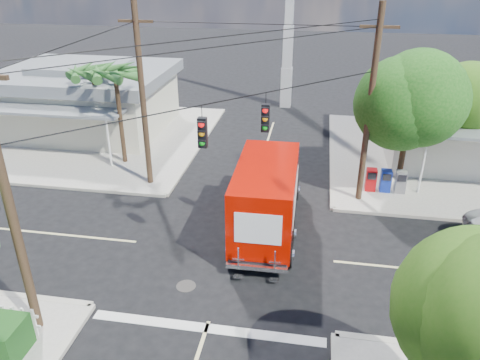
# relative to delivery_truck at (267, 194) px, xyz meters

# --- Properties ---
(ground) EXTENTS (120.00, 120.00, 0.00)m
(ground) POSITION_rel_delivery_truck_xyz_m (-1.16, -1.97, -1.65)
(ground) COLOR black
(ground) RESTS_ON ground
(sidewalk_ne) EXTENTS (14.12, 14.12, 0.14)m
(sidewalk_ne) POSITION_rel_delivery_truck_xyz_m (9.72, 8.91, -1.58)
(sidewalk_ne) COLOR #9B968C
(sidewalk_ne) RESTS_ON ground
(sidewalk_nw) EXTENTS (14.12, 14.12, 0.14)m
(sidewalk_nw) POSITION_rel_delivery_truck_xyz_m (-12.04, 8.91, -1.58)
(sidewalk_nw) COLOR #9B968C
(sidewalk_nw) RESTS_ON ground
(road_markings) EXTENTS (32.00, 32.00, 0.01)m
(road_markings) POSITION_rel_delivery_truck_xyz_m (-1.16, -3.44, -1.65)
(road_markings) COLOR beige
(road_markings) RESTS_ON ground
(building_nw) EXTENTS (10.80, 10.20, 4.30)m
(building_nw) POSITION_rel_delivery_truck_xyz_m (-13.16, 10.50, 0.57)
(building_nw) COLOR beige
(building_nw) RESTS_ON sidewalk_nw
(radio_tower) EXTENTS (0.80, 0.80, 17.00)m
(radio_tower) POSITION_rel_delivery_truck_xyz_m (-0.66, 18.03, 3.99)
(radio_tower) COLOR silver
(radio_tower) RESTS_ON ground
(tree_ne_front) EXTENTS (4.21, 4.14, 6.66)m
(tree_ne_front) POSITION_rel_delivery_truck_xyz_m (6.05, 4.79, 3.11)
(tree_ne_front) COLOR #422D1C
(tree_ne_front) RESTS_ON sidewalk_ne
(tree_ne_back) EXTENTS (3.77, 3.66, 5.82)m
(tree_ne_back) POSITION_rel_delivery_truck_xyz_m (8.65, 6.99, 2.53)
(tree_ne_back) COLOR #422D1C
(tree_ne_back) RESTS_ON sidewalk_ne
(palm_nw_front) EXTENTS (3.01, 3.08, 5.59)m
(palm_nw_front) POSITION_rel_delivery_truck_xyz_m (-8.66, 5.53, 3.39)
(palm_nw_front) COLOR #422D1C
(palm_nw_front) RESTS_ON sidewalk_nw
(palm_nw_back) EXTENTS (3.01, 3.08, 5.19)m
(palm_nw_back) POSITION_rel_delivery_truck_xyz_m (-10.66, 7.03, 3.02)
(palm_nw_back) COLOR #422D1C
(palm_nw_back) RESTS_ON sidewalk_nw
(utility_poles) EXTENTS (12.00, 10.68, 9.00)m
(utility_poles) POSITION_rel_delivery_truck_xyz_m (-2.75, -0.36, 3.02)
(utility_poles) COLOR #473321
(utility_poles) RESTS_ON ground
(vending_boxes) EXTENTS (1.90, 0.50, 1.10)m
(vending_boxes) POSITION_rel_delivery_truck_xyz_m (5.34, 4.23, -0.96)
(vending_boxes) COLOR #B70A0E
(vending_boxes) RESTS_ON sidewalk_ne
(delivery_truck) EXTENTS (2.53, 7.58, 3.25)m
(delivery_truck) POSITION_rel_delivery_truck_xyz_m (0.00, 0.00, 0.00)
(delivery_truck) COLOR black
(delivery_truck) RESTS_ON ground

